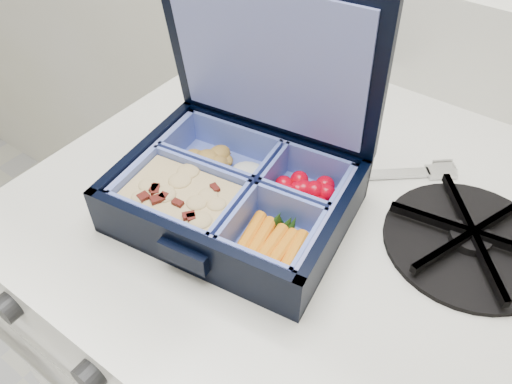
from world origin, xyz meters
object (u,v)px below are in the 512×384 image
Objects in this scene: stove at (302,369)px; fork at (361,175)px; burner_grate at (471,236)px; bento_box at (235,195)px.

fork reaches higher than stove.
burner_grate is 0.13m from fork.
bento_box is 1.17× the size of fork.
bento_box reaches higher than fork.
fork is at bearing 54.39° from stove.
burner_grate is at bearing 39.10° from fork.
stove is 3.87× the size of bento_box.
fork is (-0.13, 0.03, -0.01)m from burner_grate.
fork is (0.02, 0.03, 0.44)m from stove.
burner_grate is at bearing 2.72° from stove.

